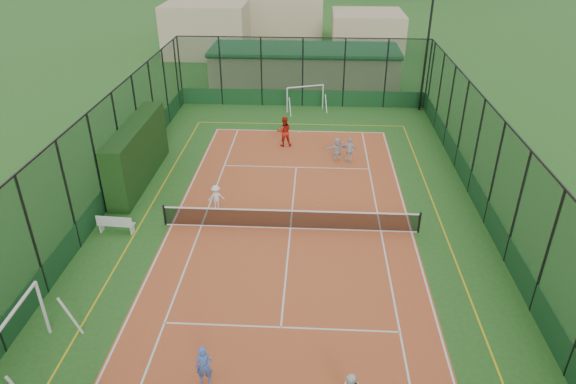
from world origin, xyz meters
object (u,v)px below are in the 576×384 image
clubhouse (304,67)px  child_far_left (216,197)px  white_bench (116,223)px  child_far_right (350,150)px  futsal_goal_near (19,344)px  futsal_goal_far (305,99)px  child_far_back (337,149)px  child_near_mid (204,366)px  coach (284,131)px  floodlight_ne (426,53)px

clubhouse → child_far_left: size_ratio=12.35×
white_bench → child_far_right: size_ratio=1.08×
futsal_goal_near → futsal_goal_far: (8.15, 24.65, -0.19)m
futsal_goal_near → child_far_back: size_ratio=2.45×
child_far_back → child_near_mid: bearing=56.7°
white_bench → child_far_right: bearing=40.0°
clubhouse → futsal_goal_near: size_ratio=4.50×
white_bench → futsal_goal_near: bearing=-87.2°
coach → child_far_left: bearing=61.1°
floodlight_ne → child_far_right: (-5.58, -9.36, -3.35)m
clubhouse → child_far_left: bearing=-100.3°
clubhouse → child_near_mid: (-2.14, -30.90, -0.86)m
child_far_left → child_far_right: size_ratio=0.81×
clubhouse → child_near_mid: size_ratio=10.78×
clubhouse → futsal_goal_near: bearing=-104.4°
clubhouse → child_near_mid: bearing=-94.0°
futsal_goal_far → child_near_mid: bearing=-115.0°
futsal_goal_near → futsal_goal_far: size_ratio=1.21×
child_far_right → child_far_back: bearing=-4.5°
clubhouse → white_bench: bearing=-108.9°
white_bench → coach: (6.93, 10.19, 0.48)m
child_near_mid → coach: coach is taller
white_bench → floodlight_ne: bearing=50.2°
white_bench → futsal_goal_near: (-0.11, -7.96, 0.62)m
futsal_goal_near → coach: (7.04, 18.15, -0.14)m
futsal_goal_far → child_far_back: size_ratio=2.03×
clubhouse → coach: size_ratio=8.10×
white_bench → child_near_mid: child_near_mid is taller
futsal_goal_near → child_far_back: 19.16m
child_near_mid → child_far_right: bearing=67.0°
clubhouse → child_near_mid: clubhouse is taller
child_far_right → futsal_goal_near: bearing=71.0°
futsal_goal_far → child_far_back: bearing=-95.7°
child_near_mid → clubhouse: bearing=80.7°
futsal_goal_near → child_far_left: bearing=-23.1°
clubhouse → child_far_left: 20.71m
child_near_mid → child_far_right: child_far_right is taller
child_far_back → white_bench: bearing=21.1°
white_bench → child_far_left: size_ratio=1.34×
futsal_goal_far → coach: size_ratio=1.49×
futsal_goal_near → child_far_right: (10.93, 15.94, -0.32)m
futsal_goal_far → child_far_left: bearing=-124.9°
futsal_goal_near → futsal_goal_far: 25.96m
floodlight_ne → white_bench: bearing=-133.4°
white_bench → child_far_left: child_far_left is taller
clubhouse → white_bench: size_ratio=9.19×
child_far_left → child_far_back: child_far_back is taller
child_near_mid → coach: size_ratio=0.75×
coach → futsal_goal_far: bearing=-108.8°
floodlight_ne → child_far_right: floodlight_ne is taller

